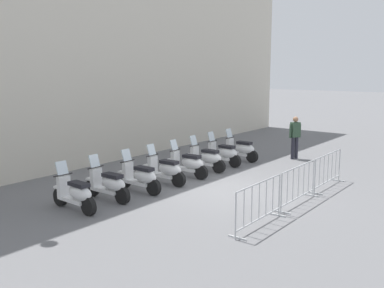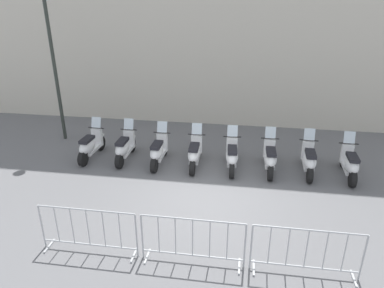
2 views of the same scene
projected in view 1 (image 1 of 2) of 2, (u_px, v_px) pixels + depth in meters
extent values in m
plane|color=slate|center=(226.00, 190.00, 13.56)|extent=(120.00, 120.00, 0.00)
cube|color=beige|center=(70.00, 24.00, 16.85)|extent=(28.01, 2.54, 10.59)
cylinder|color=black|center=(60.00, 197.00, 11.99)|extent=(0.17, 0.49, 0.48)
cylinder|color=black|center=(89.00, 206.00, 11.19)|extent=(0.17, 0.49, 0.48)
cube|color=white|center=(74.00, 200.00, 11.59)|extent=(0.33, 0.88, 0.10)
ellipsoid|color=white|center=(80.00, 193.00, 11.37)|extent=(0.41, 0.86, 0.40)
cube|color=black|center=(79.00, 184.00, 11.35)|extent=(0.31, 0.61, 0.10)
cube|color=white|center=(64.00, 187.00, 11.82)|extent=(0.35, 0.16, 0.60)
cylinder|color=black|center=(63.00, 175.00, 11.76)|extent=(0.56, 0.07, 0.04)
cube|color=silver|center=(62.00, 168.00, 11.76)|extent=(0.33, 0.16, 0.35)
cube|color=white|center=(60.00, 187.00, 11.94)|extent=(0.22, 0.33, 0.06)
cylinder|color=black|center=(92.00, 188.00, 12.87)|extent=(0.14, 0.48, 0.48)
cylinder|color=black|center=(122.00, 195.00, 12.13)|extent=(0.14, 0.48, 0.48)
cube|color=white|center=(107.00, 190.00, 12.50)|extent=(0.28, 0.87, 0.10)
ellipsoid|color=white|center=(113.00, 183.00, 12.29)|extent=(0.36, 0.84, 0.40)
cube|color=black|center=(112.00, 176.00, 12.27)|extent=(0.28, 0.60, 0.10)
cube|color=white|center=(96.00, 179.00, 12.71)|extent=(0.34, 0.14, 0.60)
cylinder|color=black|center=(96.00, 167.00, 12.66)|extent=(0.56, 0.04, 0.04)
cube|color=silver|center=(94.00, 161.00, 12.66)|extent=(0.32, 0.14, 0.35)
cube|color=white|center=(92.00, 179.00, 12.83)|extent=(0.20, 0.32, 0.06)
cylinder|color=black|center=(124.00, 181.00, 13.72)|extent=(0.15, 0.48, 0.48)
cylinder|color=black|center=(154.00, 187.00, 12.96)|extent=(0.15, 0.48, 0.48)
cube|color=white|center=(138.00, 183.00, 13.33)|extent=(0.29, 0.87, 0.10)
ellipsoid|color=white|center=(145.00, 176.00, 13.12)|extent=(0.37, 0.84, 0.40)
cube|color=black|center=(144.00, 169.00, 13.11)|extent=(0.29, 0.60, 0.10)
cube|color=white|center=(128.00, 172.00, 13.55)|extent=(0.34, 0.14, 0.60)
cylinder|color=black|center=(128.00, 161.00, 13.50)|extent=(0.56, 0.04, 0.04)
cube|color=silver|center=(126.00, 155.00, 13.50)|extent=(0.32, 0.14, 0.35)
cube|color=white|center=(124.00, 172.00, 13.67)|extent=(0.20, 0.32, 0.06)
cylinder|color=black|center=(148.00, 174.00, 14.61)|extent=(0.15, 0.48, 0.48)
cylinder|color=black|center=(179.00, 179.00, 13.89)|extent=(0.15, 0.48, 0.48)
cube|color=white|center=(163.00, 175.00, 14.24)|extent=(0.30, 0.88, 0.10)
ellipsoid|color=white|center=(170.00, 169.00, 14.04)|extent=(0.38, 0.85, 0.40)
cube|color=black|center=(169.00, 162.00, 14.02)|extent=(0.30, 0.61, 0.10)
cube|color=white|center=(153.00, 165.00, 14.45)|extent=(0.34, 0.15, 0.60)
cylinder|color=black|center=(153.00, 155.00, 14.39)|extent=(0.56, 0.05, 0.04)
cube|color=silver|center=(151.00, 150.00, 14.39)|extent=(0.32, 0.15, 0.35)
cube|color=white|center=(148.00, 166.00, 14.56)|extent=(0.21, 0.33, 0.06)
cylinder|color=black|center=(171.00, 168.00, 15.48)|extent=(0.17, 0.49, 0.48)
cylinder|color=black|center=(201.00, 172.00, 14.80)|extent=(0.17, 0.49, 0.48)
cube|color=white|center=(186.00, 169.00, 15.14)|extent=(0.34, 0.88, 0.10)
ellipsoid|color=white|center=(193.00, 163.00, 14.94)|extent=(0.41, 0.86, 0.40)
cube|color=black|center=(192.00, 156.00, 14.92)|extent=(0.32, 0.62, 0.10)
cube|color=white|center=(175.00, 160.00, 15.33)|extent=(0.35, 0.16, 0.60)
cylinder|color=black|center=(175.00, 150.00, 15.27)|extent=(0.56, 0.07, 0.04)
cube|color=silver|center=(174.00, 145.00, 15.27)|extent=(0.33, 0.16, 0.35)
cube|color=white|center=(171.00, 160.00, 15.44)|extent=(0.22, 0.33, 0.06)
cylinder|color=black|center=(191.00, 162.00, 16.43)|extent=(0.15, 0.48, 0.48)
cylinder|color=black|center=(219.00, 166.00, 15.71)|extent=(0.15, 0.48, 0.48)
cube|color=white|center=(204.00, 163.00, 16.06)|extent=(0.30, 0.87, 0.10)
ellipsoid|color=white|center=(211.00, 157.00, 15.86)|extent=(0.37, 0.85, 0.40)
cube|color=black|center=(210.00, 151.00, 15.84)|extent=(0.29, 0.60, 0.10)
cube|color=white|center=(195.00, 154.00, 16.27)|extent=(0.34, 0.15, 0.60)
cylinder|color=black|center=(195.00, 145.00, 16.22)|extent=(0.56, 0.05, 0.04)
cube|color=silver|center=(194.00, 140.00, 16.21)|extent=(0.32, 0.15, 0.35)
cube|color=white|center=(191.00, 155.00, 16.39)|extent=(0.21, 0.32, 0.06)
cylinder|color=black|center=(208.00, 157.00, 17.38)|extent=(0.16, 0.48, 0.48)
cylinder|color=black|center=(235.00, 161.00, 16.60)|extent=(0.16, 0.48, 0.48)
cube|color=white|center=(221.00, 158.00, 16.98)|extent=(0.31, 0.88, 0.10)
ellipsoid|color=white|center=(227.00, 153.00, 16.77)|extent=(0.39, 0.85, 0.40)
cube|color=black|center=(227.00, 147.00, 16.75)|extent=(0.30, 0.61, 0.10)
cube|color=white|center=(212.00, 150.00, 17.21)|extent=(0.34, 0.15, 0.60)
cylinder|color=black|center=(212.00, 141.00, 17.15)|extent=(0.56, 0.06, 0.04)
cube|color=silver|center=(211.00, 136.00, 17.15)|extent=(0.32, 0.15, 0.35)
cube|color=white|center=(208.00, 150.00, 17.33)|extent=(0.21, 0.33, 0.06)
cylinder|color=black|center=(226.00, 153.00, 18.23)|extent=(0.16, 0.48, 0.48)
cylinder|color=black|center=(252.00, 156.00, 17.46)|extent=(0.16, 0.48, 0.48)
cube|color=white|center=(239.00, 154.00, 17.84)|extent=(0.31, 0.88, 0.10)
ellipsoid|color=white|center=(245.00, 148.00, 17.62)|extent=(0.39, 0.85, 0.40)
cube|color=black|center=(244.00, 143.00, 17.61)|extent=(0.30, 0.61, 0.10)
cube|color=white|center=(230.00, 146.00, 18.06)|extent=(0.34, 0.15, 0.60)
cylinder|color=black|center=(230.00, 138.00, 18.01)|extent=(0.56, 0.05, 0.04)
cube|color=silver|center=(229.00, 133.00, 18.01)|extent=(0.32, 0.15, 0.35)
cube|color=white|center=(226.00, 146.00, 18.19)|extent=(0.21, 0.33, 0.06)
cube|color=#B2B5B7|center=(237.00, 238.00, 9.70)|extent=(0.04, 0.44, 0.04)
cube|color=#B2B5B7|center=(277.00, 215.00, 11.20)|extent=(0.04, 0.44, 0.04)
cylinder|color=#B2B5B7|center=(236.00, 216.00, 9.55)|extent=(0.04, 0.04, 1.05)
cylinder|color=#B2B5B7|center=(279.00, 195.00, 11.18)|extent=(0.04, 0.04, 1.05)
cylinder|color=#B2B5B7|center=(260.00, 183.00, 10.28)|extent=(2.07, 0.05, 0.04)
cylinder|color=#B2B5B7|center=(259.00, 219.00, 10.42)|extent=(2.07, 0.05, 0.04)
cylinder|color=#B2B5B7|center=(244.00, 208.00, 9.81)|extent=(0.02, 0.02, 0.87)
cylinder|color=#B2B5B7|center=(252.00, 205.00, 10.08)|extent=(0.02, 0.02, 0.87)
cylinder|color=#B2B5B7|center=(259.00, 201.00, 10.35)|extent=(0.02, 0.02, 0.87)
cylinder|color=#B2B5B7|center=(266.00, 198.00, 10.62)|extent=(0.02, 0.02, 0.87)
cylinder|color=#B2B5B7|center=(273.00, 194.00, 10.89)|extent=(0.02, 0.02, 0.87)
cube|color=#B2B5B7|center=(282.00, 212.00, 11.42)|extent=(0.04, 0.44, 0.04)
cube|color=#B2B5B7|center=(311.00, 195.00, 12.92)|extent=(0.04, 0.44, 0.04)
cylinder|color=#B2B5B7|center=(281.00, 194.00, 11.27)|extent=(0.04, 0.04, 1.05)
cylinder|color=#B2B5B7|center=(313.00, 178.00, 12.90)|extent=(0.04, 0.04, 1.05)
cylinder|color=#B2B5B7|center=(299.00, 166.00, 12.00)|extent=(2.07, 0.05, 0.04)
cylinder|color=#B2B5B7|center=(298.00, 198.00, 12.14)|extent=(2.07, 0.05, 0.04)
cylinder|color=#B2B5B7|center=(287.00, 187.00, 11.53)|extent=(0.02, 0.02, 0.87)
cylinder|color=#B2B5B7|center=(293.00, 185.00, 11.80)|extent=(0.02, 0.02, 0.87)
cylinder|color=#B2B5B7|center=(298.00, 182.00, 12.07)|extent=(0.02, 0.02, 0.87)
cylinder|color=#B2B5B7|center=(304.00, 180.00, 12.34)|extent=(0.02, 0.02, 0.87)
cylinder|color=#B2B5B7|center=(309.00, 177.00, 12.61)|extent=(0.02, 0.02, 0.87)
cube|color=#B2B5B7|center=(315.00, 193.00, 13.14)|extent=(0.04, 0.44, 0.04)
cube|color=#B2B5B7|center=(338.00, 180.00, 14.64)|extent=(0.04, 0.44, 0.04)
cylinder|color=#B2B5B7|center=(315.00, 177.00, 12.99)|extent=(0.04, 0.04, 1.05)
cylinder|color=#B2B5B7|center=(339.00, 165.00, 14.62)|extent=(0.04, 0.04, 1.05)
cylinder|color=#B2B5B7|center=(329.00, 154.00, 13.72)|extent=(2.07, 0.05, 0.04)
cylinder|color=#B2B5B7|center=(327.00, 181.00, 13.87)|extent=(2.07, 0.05, 0.04)
cylinder|color=#B2B5B7|center=(319.00, 172.00, 13.25)|extent=(0.02, 0.02, 0.87)
cylinder|color=#B2B5B7|center=(324.00, 170.00, 13.52)|extent=(0.02, 0.02, 0.87)
cylinder|color=#B2B5B7|center=(328.00, 168.00, 13.79)|extent=(0.02, 0.02, 0.87)
cylinder|color=#B2B5B7|center=(332.00, 166.00, 14.06)|extent=(0.02, 0.02, 0.87)
cylinder|color=#B2B5B7|center=(336.00, 164.00, 14.33)|extent=(0.02, 0.02, 0.87)
cylinder|color=#23232D|center=(296.00, 148.00, 18.16)|extent=(0.14, 0.14, 0.90)
cylinder|color=#23232D|center=(293.00, 148.00, 18.09)|extent=(0.14, 0.14, 0.90)
cube|color=#2D4733|center=(295.00, 130.00, 18.00)|extent=(0.42, 0.36, 0.60)
sphere|color=#9E7051|center=(296.00, 119.00, 17.93)|extent=(0.22, 0.22, 0.22)
cylinder|color=#2D4733|center=(300.00, 131.00, 18.10)|extent=(0.09, 0.09, 0.55)
cylinder|color=#2D4733|center=(290.00, 131.00, 17.91)|extent=(0.09, 0.09, 0.55)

